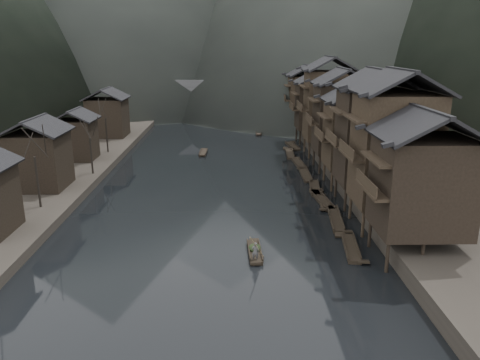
{
  "coord_description": "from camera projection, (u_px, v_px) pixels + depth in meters",
  "views": [
    {
      "loc": [
        2.02,
        -43.55,
        17.37
      ],
      "look_at": [
        2.99,
        7.18,
        2.5
      ],
      "focal_mm": 35.0,
      "sensor_mm": 36.0,
      "label": 1
    }
  ],
  "objects": [
    {
      "name": "left_bank",
      "position": [
        26.0,
        140.0,
        84.2
      ],
      "size": [
        40.0,
        200.0,
        1.2
      ],
      "primitive_type": "cube",
      "color": "#2D2823",
      "rests_on": "ground"
    },
    {
      "name": "hero_sampan",
      "position": [
        255.0,
        251.0,
        40.1
      ],
      "size": [
        1.18,
        5.02,
        0.44
      ],
      "color": "black",
      "rests_on": "water"
    },
    {
      "name": "midriver_boats",
      "position": [
        235.0,
        141.0,
        85.44
      ],
      "size": [
        11.22,
        22.97,
        0.44
      ],
      "color": "black",
      "rests_on": "water"
    },
    {
      "name": "water",
      "position": [
        211.0,
        224.0,
        46.63
      ],
      "size": [
        300.0,
        300.0,
        0.0
      ],
      "primitive_type": "plane",
      "color": "black",
      "rests_on": "ground"
    },
    {
      "name": "moored_sampans",
      "position": [
        309.0,
        179.0,
        61.49
      ],
      "size": [
        2.98,
        48.91,
        0.47
      ],
      "color": "black",
      "rests_on": "water"
    },
    {
      "name": "stilt_houses",
      "position": [
        345.0,
        109.0,
        62.6
      ],
      "size": [
        9.0,
        67.6,
        15.7
      ],
      "color": "black",
      "rests_on": "ground"
    },
    {
      "name": "cargo_heap",
      "position": [
        255.0,
        244.0,
        40.16
      ],
      "size": [
        1.1,
        1.44,
        0.66
      ],
      "primitive_type": "ellipsoid",
      "color": "black",
      "rests_on": "hero_sampan"
    },
    {
      "name": "bamboo_pole",
      "position": [
        258.0,
        223.0,
        37.49
      ],
      "size": [
        1.43,
        2.33,
        2.97
      ],
      "primitive_type": "cylinder",
      "rotation": [
        0.73,
        0.0,
        -0.54
      ],
      "color": "#8C7A51",
      "rests_on": "boatman"
    },
    {
      "name": "boatman",
      "position": [
        255.0,
        249.0,
        38.13
      ],
      "size": [
        0.63,
        0.46,
        1.61
      ],
      "primitive_type": "imported",
      "rotation": [
        0.0,
        0.0,
        3.02
      ],
      "color": "#4F4F51",
      "rests_on": "hero_sampan"
    },
    {
      "name": "left_houses",
      "position": [
        67.0,
        132.0,
        63.96
      ],
      "size": [
        8.1,
        53.2,
        8.73
      ],
      "color": "black",
      "rests_on": "left_bank"
    },
    {
      "name": "bare_trees",
      "position": [
        69.0,
        139.0,
        54.7
      ],
      "size": [
        3.84,
        43.37,
        7.68
      ],
      "color": "black",
      "rests_on": "left_bank"
    },
    {
      "name": "stone_bridge",
      "position": [
        223.0,
        95.0,
        114.27
      ],
      "size": [
        40.0,
        6.0,
        9.0
      ],
      "color": "#4C4C4F",
      "rests_on": "ground"
    },
    {
      "name": "right_bank",
      "position": [
        411.0,
        137.0,
        85.39
      ],
      "size": [
        40.0,
        200.0,
        1.8
      ],
      "primitive_type": "cube",
      "color": "#2D2823",
      "rests_on": "ground"
    }
  ]
}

